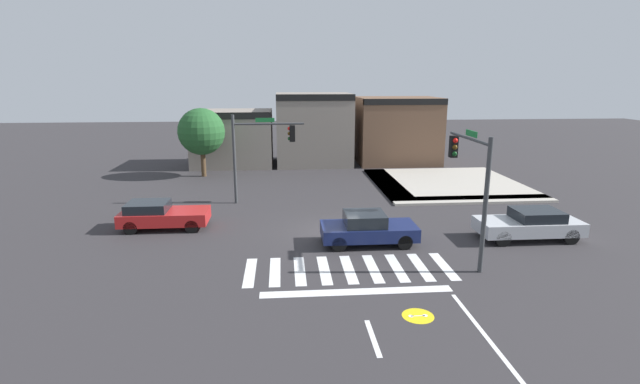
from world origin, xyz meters
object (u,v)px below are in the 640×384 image
at_px(traffic_signal_northwest, 261,144).
at_px(car_red, 161,215).
at_px(car_silver, 530,224).
at_px(roadside_tree, 201,132).
at_px(traffic_signal_southeast, 470,171).
at_px(car_navy, 368,228).

distance_m(traffic_signal_northwest, car_red, 7.21).
xyz_separation_m(car_silver, roadside_tree, (-17.37, 15.65, 2.66)).
xyz_separation_m(traffic_signal_southeast, traffic_signal_northwest, (-8.79, 9.45, -0.11)).
relative_size(traffic_signal_southeast, car_navy, 1.24).
bearing_deg(car_silver, car_navy, 0.19).
relative_size(car_red, car_silver, 0.91).
relative_size(traffic_signal_southeast, traffic_signal_northwest, 1.00).
distance_m(traffic_signal_southeast, car_red, 14.75).
relative_size(traffic_signal_northwest, car_red, 1.24).
bearing_deg(car_red, traffic_signal_northwest, 43.50).
distance_m(traffic_signal_northwest, car_silver, 15.00).
bearing_deg(traffic_signal_northwest, car_red, -136.50).
height_order(traffic_signal_northwest, car_red, traffic_signal_northwest).
relative_size(car_silver, roadside_tree, 0.91).
height_order(car_red, car_silver, car_silver).
bearing_deg(car_navy, car_red, -17.19).
xyz_separation_m(car_red, roadside_tree, (0.07, 12.64, 2.68)).
bearing_deg(traffic_signal_northwest, roadside_tree, 120.37).
relative_size(car_navy, car_silver, 0.91).
xyz_separation_m(traffic_signal_northwest, car_silver, (12.64, -7.57, -2.82)).
distance_m(traffic_signal_southeast, car_navy, 5.13).
height_order(traffic_signal_southeast, car_red, traffic_signal_southeast).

